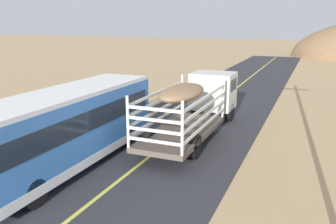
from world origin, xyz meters
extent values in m
cube|color=silver|center=(0.85, 16.48, 1.82)|extent=(2.50, 2.20, 2.20)
cube|color=#192333|center=(0.85, 16.48, 2.27)|extent=(2.53, 1.54, 0.70)
cube|color=brown|center=(0.85, 11.08, 0.72)|extent=(2.50, 6.40, 0.24)
cylinder|color=silver|center=(-0.34, 14.22, 1.94)|extent=(0.12, 0.12, 2.20)
cylinder|color=silver|center=(2.04, 14.22, 1.94)|extent=(0.12, 0.12, 2.20)
cylinder|color=silver|center=(-0.34, 7.94, 1.94)|extent=(0.12, 0.12, 2.20)
cylinder|color=silver|center=(2.04, 7.94, 1.94)|extent=(0.12, 0.12, 2.20)
cube|color=silver|center=(-0.36, 11.08, 1.28)|extent=(0.08, 6.30, 0.12)
cube|color=silver|center=(2.06, 11.08, 1.28)|extent=(0.08, 6.30, 0.12)
cube|color=silver|center=(0.85, 7.92, 1.28)|extent=(2.40, 0.08, 0.12)
cube|color=silver|center=(-0.36, 11.08, 1.72)|extent=(0.08, 6.30, 0.12)
cube|color=silver|center=(2.06, 11.08, 1.72)|extent=(0.08, 6.30, 0.12)
cube|color=silver|center=(0.85, 7.92, 1.72)|extent=(2.40, 0.08, 0.12)
cube|color=silver|center=(-0.36, 11.08, 2.16)|extent=(0.08, 6.30, 0.12)
cube|color=silver|center=(2.06, 11.08, 2.16)|extent=(0.08, 6.30, 0.12)
cube|color=silver|center=(0.85, 7.92, 2.16)|extent=(2.40, 0.08, 0.12)
cube|color=silver|center=(-0.36, 11.08, 2.60)|extent=(0.08, 6.30, 0.12)
cube|color=silver|center=(2.06, 11.08, 2.60)|extent=(0.08, 6.30, 0.12)
cube|color=silver|center=(0.85, 7.92, 2.60)|extent=(2.40, 0.08, 0.12)
ellipsoid|color=#8C6B4C|center=(0.85, 11.08, 2.69)|extent=(1.75, 3.84, 0.70)
cylinder|color=black|center=(-0.24, 16.48, 0.57)|extent=(0.32, 1.10, 1.10)
cylinder|color=black|center=(1.94, 16.48, 0.57)|extent=(0.32, 1.10, 1.10)
cylinder|color=black|center=(-0.24, 9.80, 0.57)|extent=(0.32, 1.10, 1.10)
cylinder|color=black|center=(1.94, 9.80, 0.57)|extent=(0.32, 1.10, 1.10)
cube|color=#3872C6|center=(-2.60, 6.96, 1.72)|extent=(2.50, 10.00, 2.70)
cube|color=white|center=(-2.60, 6.96, 3.15)|extent=(2.45, 9.80, 0.16)
cube|color=#192333|center=(-2.60, 6.96, 2.19)|extent=(2.54, 9.20, 0.80)
cube|color=silver|center=(-2.60, 6.96, 0.57)|extent=(2.53, 9.80, 0.36)
cylinder|color=black|center=(-3.70, 10.21, 0.52)|extent=(0.30, 1.00, 1.00)
cylinder|color=black|center=(-1.50, 10.21, 0.52)|extent=(0.30, 1.00, 1.00)
cylinder|color=black|center=(-1.50, 3.71, 0.52)|extent=(0.30, 1.00, 1.00)
camera|label=1|loc=(6.55, -4.16, 5.92)|focal=37.63mm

